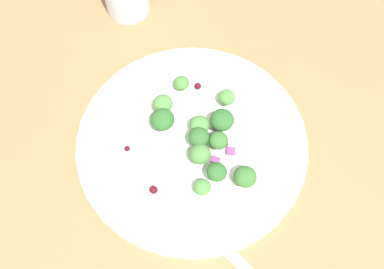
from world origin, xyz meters
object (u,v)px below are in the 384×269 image
(broccoli_floret_1, at_px, (162,120))
(broccoli_floret_2, at_px, (163,104))
(plate, at_px, (192,141))
(broccoli_floret_0, at_px, (202,187))

(broccoli_floret_1, bearing_deg, broccoli_floret_2, 23.80)
(plate, bearing_deg, broccoli_floret_2, 65.94)
(broccoli_floret_2, bearing_deg, broccoli_floret_1, -156.20)
(broccoli_floret_0, xyz_separation_m, broccoli_floret_1, (0.06, 0.08, 0.01))
(broccoli_floret_1, xyz_separation_m, broccoli_floret_2, (0.02, 0.01, -0.00))
(broccoli_floret_0, distance_m, broccoli_floret_2, 0.12)
(broccoli_floret_0, bearing_deg, plate, 33.33)
(plate, xyz_separation_m, broccoli_floret_2, (0.02, 0.05, 0.03))
(broccoli_floret_0, height_order, broccoli_floret_2, broccoli_floret_2)
(plate, bearing_deg, broccoli_floret_0, -146.67)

